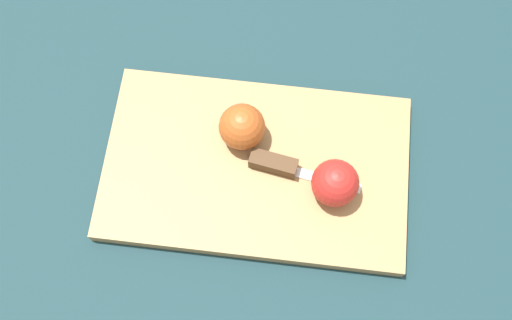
% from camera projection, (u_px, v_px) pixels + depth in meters
% --- Properties ---
extents(ground_plane, '(4.00, 4.00, 0.00)m').
position_uv_depth(ground_plane, '(256.00, 170.00, 0.88)').
color(ground_plane, '#193338').
extents(cutting_board, '(0.48, 0.34, 0.02)m').
position_uv_depth(cutting_board, '(256.00, 168.00, 0.87)').
color(cutting_board, '#A37A4C').
rests_on(cutting_board, ground_plane).
extents(apple_half_left, '(0.07, 0.07, 0.07)m').
position_uv_depth(apple_half_left, '(242.00, 127.00, 0.84)').
color(apple_half_left, '#AD4C1E').
rests_on(apple_half_left, cutting_board).
extents(apple_half_right, '(0.07, 0.07, 0.07)m').
position_uv_depth(apple_half_right, '(335.00, 183.00, 0.81)').
color(apple_half_right, red).
rests_on(apple_half_right, cutting_board).
extents(knife, '(0.16, 0.02, 0.02)m').
position_uv_depth(knife, '(279.00, 165.00, 0.85)').
color(knife, silver).
rests_on(knife, cutting_board).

